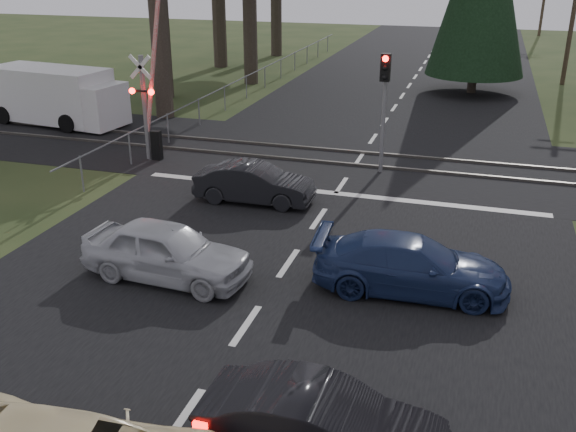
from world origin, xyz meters
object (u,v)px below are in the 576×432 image
at_px(traffic_signal_center, 384,93).
at_px(blue_sedan, 411,265).
at_px(white_van, 59,96).
at_px(crossing_signal, 150,105).
at_px(dark_car_far, 255,184).
at_px(silver_car, 167,251).
at_px(dark_hatchback, 323,428).

relative_size(traffic_signal_center, blue_sedan, 0.94).
relative_size(blue_sedan, white_van, 0.67).
height_order(crossing_signal, blue_sedan, crossing_signal).
relative_size(traffic_signal_center, white_van, 0.63).
bearing_deg(blue_sedan, crossing_signal, 50.80).
bearing_deg(crossing_signal, blue_sedan, -35.27).
xyz_separation_m(crossing_signal, white_van, (-6.55, 3.65, -0.81)).
bearing_deg(white_van, blue_sedan, -25.78).
relative_size(blue_sedan, dark_car_far, 1.20).
distance_m(traffic_signal_center, silver_car, 10.09).
bearing_deg(silver_car, traffic_signal_center, -16.93).
relative_size(crossing_signal, traffic_signal_center, 1.70).
bearing_deg(dark_hatchback, crossing_signal, 37.69).
bearing_deg(silver_car, white_van, 47.19).
height_order(silver_car, white_van, white_van).
distance_m(dark_hatchback, silver_car, 6.79).
bearing_deg(crossing_signal, dark_car_far, -31.02).
xyz_separation_m(dark_hatchback, silver_car, (-4.92, 4.67, 0.07)).
xyz_separation_m(traffic_signal_center, white_van, (-14.83, 2.76, -1.56)).
distance_m(silver_car, white_van, 16.51).
bearing_deg(crossing_signal, traffic_signal_center, 6.15).
bearing_deg(dark_hatchback, dark_car_far, 25.99).
xyz_separation_m(traffic_signal_center, blue_sedan, (2.03, -8.18, -2.17)).
distance_m(crossing_signal, white_van, 7.55).
distance_m(traffic_signal_center, white_van, 15.16).
distance_m(traffic_signal_center, dark_car_far, 5.54).
bearing_deg(white_van, crossing_signal, -21.93).
height_order(silver_car, blue_sedan, silver_car).
xyz_separation_m(traffic_signal_center, silver_car, (-3.49, -9.23, -2.12)).
xyz_separation_m(blue_sedan, dark_car_far, (-5.25, 4.25, -0.03)).
height_order(silver_car, dark_car_far, silver_car).
height_order(dark_car_far, white_van, white_van).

